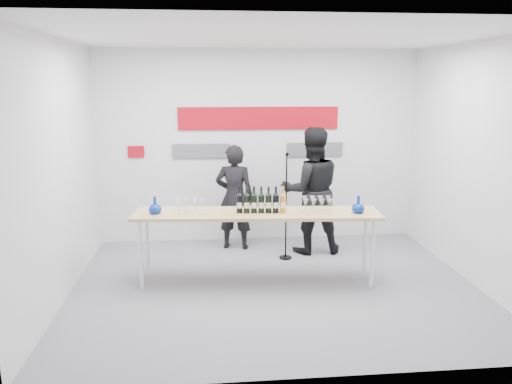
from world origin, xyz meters
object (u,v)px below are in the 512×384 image
tasting_table (257,217)px  presenter_right (311,191)px  presenter_left (235,197)px  mic_stand (286,227)px

tasting_table → presenter_right: 1.42m
tasting_table → presenter_right: (0.91, 1.08, 0.09)m
tasting_table → presenter_left: 1.37m
tasting_table → presenter_left: size_ratio=1.94×
presenter_left → mic_stand: presenter_left is taller
presenter_left → presenter_right: 1.16m
mic_stand → tasting_table: bearing=-97.2°
presenter_left → presenter_right: size_ratio=0.85×
presenter_left → presenter_right: presenter_right is taller
presenter_right → presenter_left: bearing=-15.0°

